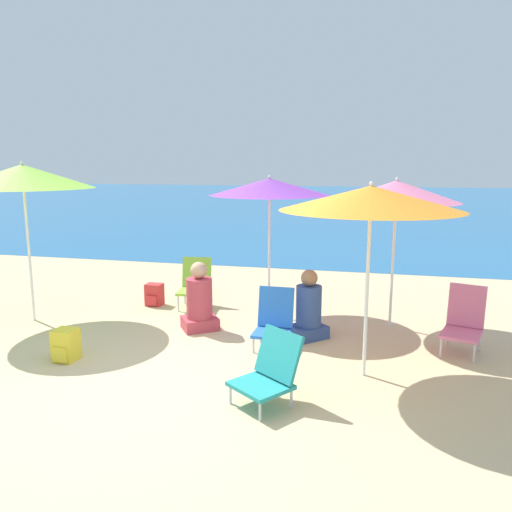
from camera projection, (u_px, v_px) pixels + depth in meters
The scene contains 14 objects.
ground_plane at pixel (170, 381), 5.02m from camera, with size 60.00×60.00×0.00m, color #D1BA89.
sea_water at pixel (344, 201), 29.56m from camera, with size 60.00×40.00×0.01m.
beach_umbrella_orange at pixel (371, 198), 4.84m from camera, with size 1.80×1.80×1.99m.
beach_umbrella_purple at pixel (269, 187), 6.94m from camera, with size 1.69×1.69×2.00m.
beach_umbrella_lime at pixel (23, 177), 6.63m from camera, with size 1.86×1.86×2.19m.
beach_umbrella_pink at pixel (396, 192), 6.39m from camera, with size 1.61×1.61×1.99m.
beach_chair_blue at pixel (274, 319), 5.95m from camera, with size 0.43×0.49×0.70m.
beach_chair_lime at pixel (195, 282), 7.65m from camera, with size 0.52×0.60×0.74m.
beach_chair_pink at pixel (464, 320), 5.79m from camera, with size 0.56×0.66×0.76m.
beach_chair_teal at pixel (270, 370), 4.53m from camera, with size 0.70×0.71×0.65m.
person_seated_near at pixel (199, 302), 6.54m from camera, with size 0.58×0.56×0.91m.
person_seated_far at pixel (309, 310), 6.22m from camera, with size 0.54×0.54×0.88m.
backpack_red at pixel (154, 295), 7.71m from camera, with size 0.25×0.23×0.34m.
backpack_yellow at pixel (66, 345), 5.53m from camera, with size 0.24×0.26×0.36m.
Camera 1 is at (1.95, -4.37, 2.15)m, focal length 35.00 mm.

